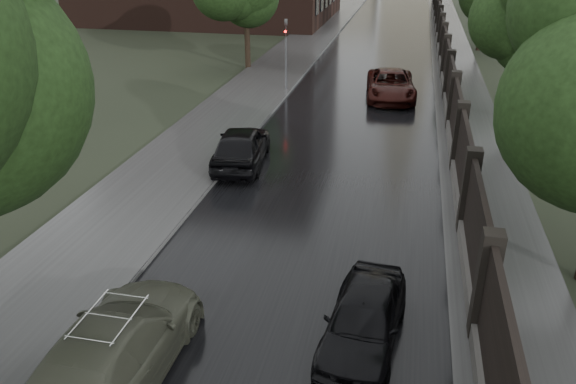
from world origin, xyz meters
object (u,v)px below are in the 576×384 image
Objects in this scene: car_right_far at (391,85)px; hatchback_left at (241,146)px; volga_sedan at (114,350)px; traffic_light at (286,49)px; car_right_near at (364,319)px; tree_right_b at (528,14)px.

hatchback_left is at bearing -120.85° from car_right_far.
traffic_light is at bearing -86.06° from volga_sedan.
hatchback_left reaches higher than car_right_far.
car_right_far is (4.29, 22.67, -0.03)m from volga_sedan.
traffic_light is 0.87× the size of hatchback_left.
traffic_light is 1.02× the size of car_right_near.
tree_right_b is 1.79× the size of car_right_near.
traffic_light reaches higher than car_right_near.
traffic_light is at bearing -92.76° from hatchback_left.
hatchback_left is 12.06m from car_right_far.
tree_right_b is 12.44m from traffic_light.
car_right_far is at bearing -121.86° from hatchback_left.
tree_right_b reaches higher than volga_sedan.
tree_right_b is 1.30× the size of volga_sedan.
volga_sedan is at bearing -149.68° from car_right_near.
car_right_far is at bearing -100.79° from volga_sedan.
traffic_light is (-11.80, 2.99, -2.55)m from tree_right_b.
car_right_far is at bearing 96.77° from car_right_near.
tree_right_b reaches higher than car_right_near.
car_right_near is (-5.43, -17.79, -4.28)m from tree_right_b.
tree_right_b is 19.08m from car_right_near.
volga_sedan reaches higher than car_right_far.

